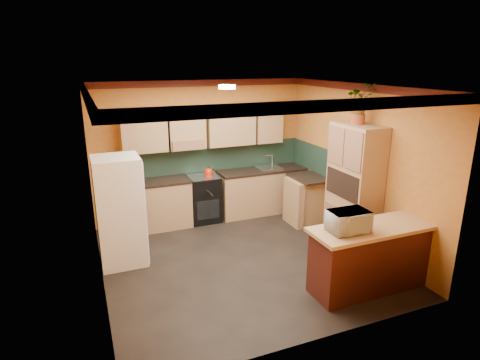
% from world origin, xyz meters
% --- Properties ---
extents(room_shell, '(4.24, 4.24, 2.72)m').
position_xyz_m(room_shell, '(0.02, 0.28, 2.09)').
color(room_shell, black).
rests_on(room_shell, ground).
extents(base_cabinets_back, '(3.65, 0.60, 0.88)m').
position_xyz_m(base_cabinets_back, '(0.55, 1.80, 0.44)').
color(base_cabinets_back, tan).
rests_on(base_cabinets_back, ground).
extents(countertop_back, '(3.65, 0.62, 0.04)m').
position_xyz_m(countertop_back, '(0.55, 1.80, 0.90)').
color(countertop_back, black).
rests_on(countertop_back, base_cabinets_back).
extents(stove, '(0.58, 0.58, 0.91)m').
position_xyz_m(stove, '(-0.07, 1.80, 0.46)').
color(stove, black).
rests_on(stove, ground).
extents(kettle, '(0.20, 0.20, 0.18)m').
position_xyz_m(kettle, '(0.03, 1.75, 1.00)').
color(kettle, red).
rests_on(kettle, stove).
extents(sink, '(0.48, 0.40, 0.03)m').
position_xyz_m(sink, '(1.33, 1.80, 0.94)').
color(sink, silver).
rests_on(sink, countertop_back).
extents(base_cabinets_right, '(0.60, 0.80, 0.88)m').
position_xyz_m(base_cabinets_right, '(1.80, 0.95, 0.44)').
color(base_cabinets_right, tan).
rests_on(base_cabinets_right, ground).
extents(countertop_right, '(0.62, 0.80, 0.04)m').
position_xyz_m(countertop_right, '(1.80, 0.95, 0.90)').
color(countertop_right, black).
rests_on(countertop_right, base_cabinets_right).
extents(fridge, '(0.68, 0.66, 1.70)m').
position_xyz_m(fridge, '(-1.75, 0.63, 0.85)').
color(fridge, white).
rests_on(fridge, ground).
extents(pantry, '(0.48, 0.90, 2.10)m').
position_xyz_m(pantry, '(1.85, -0.30, 1.05)').
color(pantry, tan).
rests_on(pantry, ground).
extents(fern_pot, '(0.22, 0.22, 0.16)m').
position_xyz_m(fern_pot, '(1.85, -0.25, 2.18)').
color(fern_pot, '#9B4425').
rests_on(fern_pot, pantry).
extents(fern, '(0.50, 0.46, 0.47)m').
position_xyz_m(fern, '(1.85, -0.25, 2.50)').
color(fern, tan).
rests_on(fern, fern_pot).
extents(breakfast_bar, '(1.80, 0.55, 0.88)m').
position_xyz_m(breakfast_bar, '(1.38, -1.44, 0.44)').
color(breakfast_bar, '#481910').
rests_on(breakfast_bar, ground).
extents(bar_top, '(1.90, 0.65, 0.05)m').
position_xyz_m(bar_top, '(1.38, -1.44, 0.91)').
color(bar_top, tan).
rests_on(bar_top, breakfast_bar).
extents(microwave, '(0.52, 0.36, 0.28)m').
position_xyz_m(microwave, '(0.90, -1.44, 1.07)').
color(microwave, white).
rests_on(microwave, bar_top).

